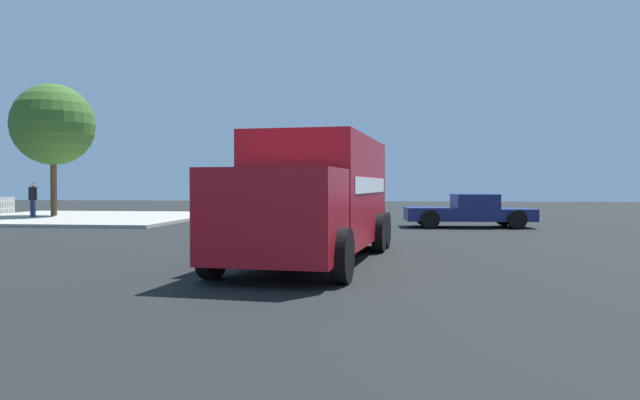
{
  "coord_description": "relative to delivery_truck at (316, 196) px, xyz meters",
  "views": [
    {
      "loc": [
        15.24,
        2.33,
        1.74
      ],
      "look_at": [
        2.25,
        0.75,
        1.42
      ],
      "focal_mm": 33.22,
      "sensor_mm": 36.0,
      "label": 1
    }
  ],
  "objects": [
    {
      "name": "ground_plane",
      "position": [
        -1.58,
        -0.57,
        -1.5
      ],
      "size": [
        100.0,
        100.0,
        0.0
      ],
      "primitive_type": "plane",
      "color": "black"
    },
    {
      "name": "delivery_truck",
      "position": [
        0.0,
        0.0,
        0.0
      ],
      "size": [
        7.88,
        3.51,
        2.89
      ],
      "color": "#AD141E",
      "rests_on": "ground"
    },
    {
      "name": "pickup_navy",
      "position": [
        -11.47,
        4.99,
        -0.77
      ],
      "size": [
        2.54,
        5.33,
        1.38
      ],
      "color": "navy",
      "rests_on": "ground"
    },
    {
      "name": "pedestrian_near_corner",
      "position": [
        -14.26,
        -16.27,
        -0.35
      ],
      "size": [
        0.29,
        0.52,
        1.75
      ],
      "color": "navy",
      "rests_on": "sidewalk_corner_near"
    },
    {
      "name": "shade_tree_near",
      "position": [
        -15.61,
        -15.96,
        3.43
      ],
      "size": [
        4.26,
        4.26,
        6.93
      ],
      "color": "brown",
      "rests_on": "sidewalk_corner_near"
    },
    {
      "name": "sidewalk_corner_near",
      "position": [
        -15.19,
        -14.18,
        -1.43
      ],
      "size": [
        12.33,
        12.33,
        0.14
      ],
      "primitive_type": "cube",
      "color": "#9E998E",
      "rests_on": "ground"
    }
  ]
}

